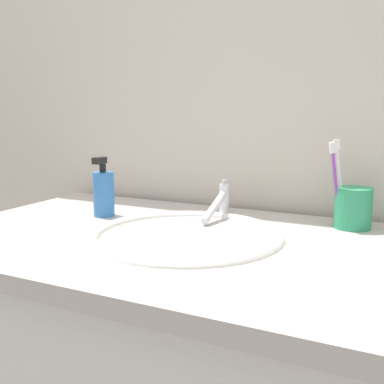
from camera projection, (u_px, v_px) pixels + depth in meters
tiled_wall_back at (255, 72)px, 1.19m from camera, size 2.34×0.04×2.40m
sink_basin at (186, 253)px, 0.96m from camera, size 0.41×0.41×0.11m
faucet at (220, 202)px, 1.12m from camera, size 0.02×0.16×0.09m
toothbrush_cup at (353, 208)px, 1.02m from camera, size 0.08×0.08×0.09m
toothbrush_white at (340, 177)px, 1.01m from camera, size 0.04×0.02×0.19m
toothbrush_purple at (335, 179)px, 1.00m from camera, size 0.03×0.03×0.19m
soap_dispenser at (103, 193)px, 1.13m from camera, size 0.05×0.06×0.15m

